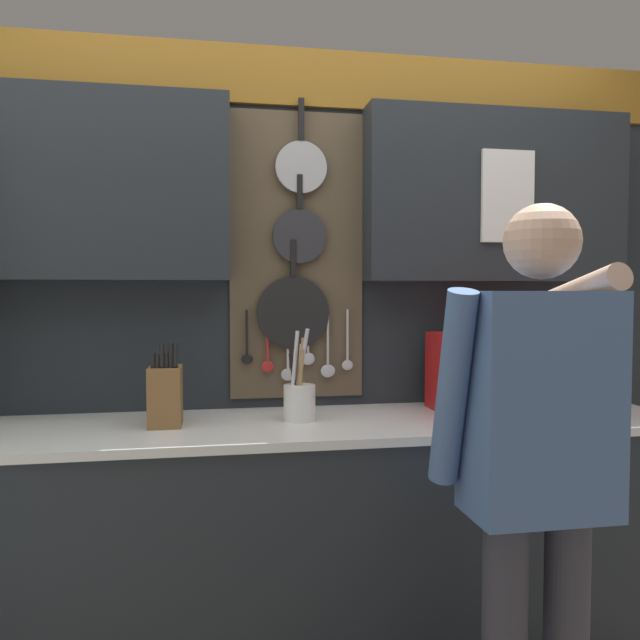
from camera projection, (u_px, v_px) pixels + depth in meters
base_cabinet_counter at (338, 548)px, 2.26m from camera, size 2.50×0.61×0.93m
back_wall_unit at (328, 277)px, 2.48m from camera, size 3.07×0.22×2.34m
microwave at (508, 374)px, 2.36m from camera, size 0.52×0.39×0.30m
knife_block at (165, 395)px, 2.14m from camera, size 0.11×0.15×0.29m
utensil_crock at (299, 398)px, 2.22m from camera, size 0.11×0.11×0.33m
person at (536, 452)px, 1.67m from camera, size 0.54×0.64×1.62m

